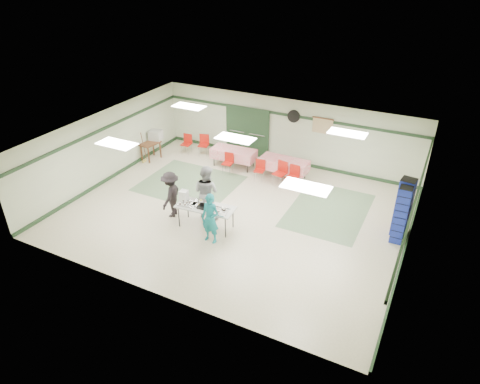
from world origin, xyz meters
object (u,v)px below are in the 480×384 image
at_px(chair_d, 228,161).
at_px(dining_table_a, 284,164).
at_px(volunteer_dark, 171,195).
at_px(chair_b, 260,168).
at_px(volunteer_teal, 210,219).
at_px(chair_a, 281,171).
at_px(chair_loose_b, 187,142).
at_px(office_printer, 156,135).
at_px(chair_loose_a, 204,143).
at_px(serving_table, 205,208).
at_px(dining_table_b, 234,154).
at_px(crate_stack_blue_b, 401,215).
at_px(volunteer_grey, 206,192).
at_px(chair_c, 294,174).
at_px(printer_table, 150,145).
at_px(crate_stack_red, 403,208).
at_px(broom, 144,147).
at_px(crate_stack_blue_a, 403,208).

bearing_deg(chair_d, dining_table_a, 10.02).
relative_size(volunteer_dark, chair_b, 1.97).
distance_m(volunteer_teal, chair_a, 4.41).
relative_size(chair_loose_b, office_printer, 1.68).
bearing_deg(chair_loose_a, serving_table, -73.91).
height_order(dining_table_a, dining_table_b, same).
bearing_deg(crate_stack_blue_b, volunteer_grey, -166.90).
distance_m(chair_c, chair_loose_a, 4.63).
bearing_deg(dining_table_b, crate_stack_blue_b, -21.68).
height_order(crate_stack_blue_b, office_printer, crate_stack_blue_b).
height_order(printer_table, office_printer, office_printer).
relative_size(chair_loose_a, chair_loose_b, 1.05).
relative_size(chair_loose_a, office_printer, 1.76).
distance_m(crate_stack_red, broom, 10.40).
bearing_deg(serving_table, chair_loose_a, 116.55).
bearing_deg(chair_loose_a, broom, -151.46).
bearing_deg(volunteer_teal, chair_b, 97.33).
bearing_deg(serving_table, printer_table, 139.24).
distance_m(chair_b, chair_loose_a, 3.31).
bearing_deg(serving_table, chair_c, 62.87).
height_order(crate_stack_blue_b, broom, crate_stack_blue_b).
height_order(chair_a, chair_d, chair_a).
relative_size(crate_stack_blue_a, crate_stack_blue_b, 1.03).
distance_m(serving_table, chair_c, 4.09).
xyz_separation_m(dining_table_b, crate_stack_blue_b, (6.85, -2.41, 0.37)).
bearing_deg(volunteer_dark, crate_stack_blue_b, 94.73).
xyz_separation_m(volunteer_grey, crate_stack_blue_b, (5.87, 1.37, 0.01)).
xyz_separation_m(chair_d, crate_stack_blue_b, (6.78, -1.84, 0.44)).
height_order(volunteer_grey, office_printer, volunteer_grey).
distance_m(crate_stack_blue_b, broom, 10.44).
distance_m(dining_table_a, office_printer, 5.69).
distance_m(serving_table, dining_table_a, 4.45).
relative_size(crate_stack_blue_b, printer_table, 2.08).
relative_size(chair_c, printer_table, 0.97).
distance_m(serving_table, broom, 5.70).
height_order(chair_b, broom, broom).
xyz_separation_m(volunteer_dark, chair_d, (0.16, 3.69, -0.30)).
distance_m(chair_a, printer_table, 5.78).
distance_m(volunteer_dark, chair_d, 3.71).
height_order(serving_table, office_printer, office_printer).
height_order(volunteer_grey, chair_b, volunteer_grey).
bearing_deg(crate_stack_blue_a, office_printer, 171.91).
relative_size(volunteer_dark, crate_stack_red, 0.89).
bearing_deg(chair_d, office_printer, 174.44).
bearing_deg(printer_table, dining_table_a, 18.55).
height_order(crate_stack_red, printer_table, crate_stack_red).
distance_m(chair_loose_b, crate_stack_red, 9.53).
bearing_deg(volunteer_teal, printer_table, 145.52).
distance_m(volunteer_dark, chair_c, 4.71).
bearing_deg(volunteer_teal, chair_c, 79.61).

